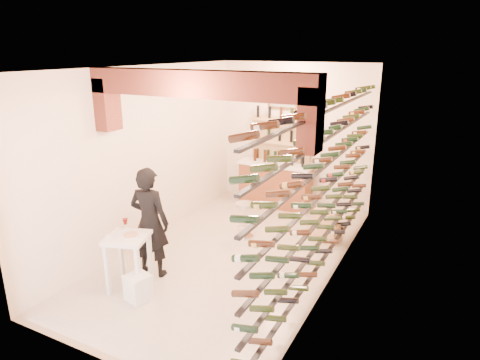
% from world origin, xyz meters
% --- Properties ---
extents(ground, '(6.00, 6.00, 0.00)m').
position_xyz_m(ground, '(0.00, 0.00, 0.00)').
color(ground, beige).
rests_on(ground, ground).
extents(room_shell, '(3.52, 6.02, 3.21)m').
position_xyz_m(room_shell, '(0.00, -0.26, 2.25)').
color(room_shell, white).
rests_on(room_shell, ground).
extents(wine_rack, '(0.32, 5.70, 2.56)m').
position_xyz_m(wine_rack, '(1.53, 0.00, 1.55)').
color(wine_rack, black).
rests_on(wine_rack, ground).
extents(back_counter, '(1.70, 0.62, 1.29)m').
position_xyz_m(back_counter, '(-0.30, 2.65, 0.53)').
color(back_counter, brown).
rests_on(back_counter, ground).
extents(back_shelving, '(1.40, 0.31, 2.73)m').
position_xyz_m(back_shelving, '(-0.30, 2.89, 1.17)').
color(back_shelving, tan).
rests_on(back_shelving, ground).
extents(tasting_table, '(0.73, 0.73, 1.03)m').
position_xyz_m(tasting_table, '(-0.88, -1.62, 0.69)').
color(tasting_table, white).
rests_on(tasting_table, ground).
extents(white_stool, '(0.38, 0.38, 0.39)m').
position_xyz_m(white_stool, '(-0.55, -1.83, 0.19)').
color(white_stool, white).
rests_on(white_stool, ground).
extents(person, '(0.70, 0.50, 1.77)m').
position_xyz_m(person, '(-0.85, -1.13, 0.89)').
color(person, black).
rests_on(person, ground).
extents(chrome_barstool, '(0.36, 0.36, 0.69)m').
position_xyz_m(chrome_barstool, '(-0.15, 0.77, 0.40)').
color(chrome_barstool, silver).
rests_on(chrome_barstool, ground).
extents(crate_lower, '(0.62, 0.48, 0.34)m').
position_xyz_m(crate_lower, '(1.25, 1.37, 0.17)').
color(crate_lower, tan).
rests_on(crate_lower, ground).
extents(crate_upper, '(0.44, 0.32, 0.25)m').
position_xyz_m(crate_upper, '(1.25, 1.37, 0.46)').
color(crate_upper, tan).
rests_on(crate_upper, crate_lower).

